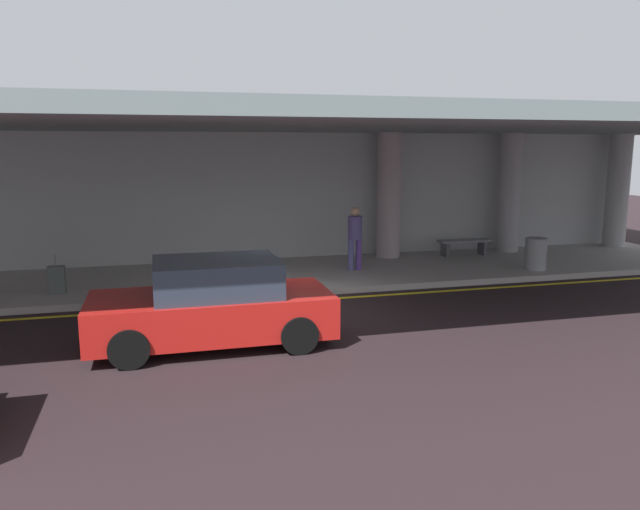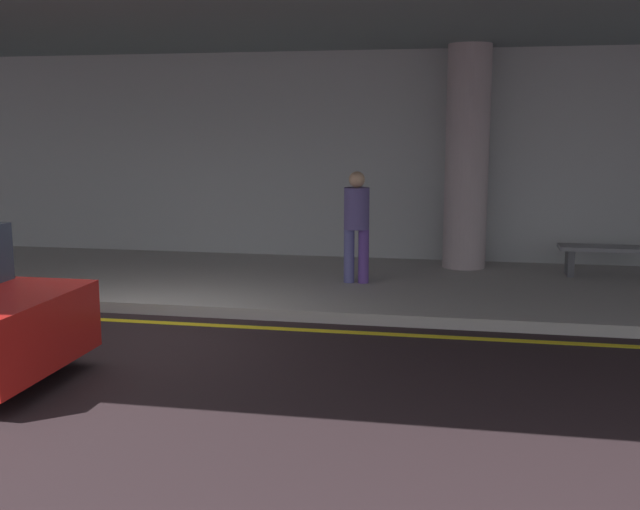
{
  "view_description": "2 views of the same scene",
  "coord_description": "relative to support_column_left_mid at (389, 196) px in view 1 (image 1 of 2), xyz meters",
  "views": [
    {
      "loc": [
        -2.63,
        -12.3,
        3.4
      ],
      "look_at": [
        0.99,
        1.23,
        0.91
      ],
      "focal_mm": 34.34,
      "sensor_mm": 36.0,
      "label": 1
    },
    {
      "loc": [
        4.01,
        -8.28,
        2.47
      ],
      "look_at": [
        2.11,
        1.55,
        0.79
      ],
      "focal_mm": 42.72,
      "sensor_mm": 36.0,
      "label": 2
    }
  ],
  "objects": [
    {
      "name": "car_red_no2",
      "position": [
        -5.77,
        -6.53,
        -1.26
      ],
      "size": [
        4.1,
        1.92,
        1.5
      ],
      "rotation": [
        0.0,
        0.0,
        3.2
      ],
      "color": "red",
      "rests_on": "ground"
    },
    {
      "name": "terminal_back_wall",
      "position": [
        -4.0,
        0.77,
        -0.07
      ],
      "size": [
        26.0,
        0.3,
        3.8
      ],
      "primitive_type": "cube",
      "color": "#ACAEAF",
      "rests_on": "ground"
    },
    {
      "name": "trash_bin_steel",
      "position": [
        3.1,
        -2.85,
        -1.4
      ],
      "size": [
        0.56,
        0.56,
        0.85
      ],
      "primitive_type": "cylinder",
      "color": "gray",
      "rests_on": "sidewalk"
    },
    {
      "name": "bench_metal",
      "position": [
        2.28,
        -0.43,
        -1.47
      ],
      "size": [
        1.6,
        0.5,
        0.48
      ],
      "color": "slate",
      "rests_on": "sidewalk"
    },
    {
      "name": "suitcase_upright_primary",
      "position": [
        -8.87,
        -2.45,
        -1.51
      ],
      "size": [
        0.36,
        0.22,
        0.9
      ],
      "rotation": [
        0.0,
        0.0,
        0.18
      ],
      "color": "#515A56",
      "rests_on": "sidewalk"
    },
    {
      "name": "traveler_with_luggage",
      "position": [
        -1.59,
        -1.65,
        -0.86
      ],
      "size": [
        0.38,
        0.38,
        1.68
      ],
      "rotation": [
        0.0,
        0.0,
        1.86
      ],
      "color": "#565592",
      "rests_on": "sidewalk"
    },
    {
      "name": "ceiling_overhang",
      "position": [
        -4.0,
        -1.98,
        1.97
      ],
      "size": [
        28.0,
        13.2,
        0.3
      ],
      "primitive_type": "cube",
      "color": "gray",
      "rests_on": "support_column_far_left"
    },
    {
      "name": "ground_plane",
      "position": [
        -4.0,
        -4.58,
        -1.97
      ],
      "size": [
        60.0,
        60.0,
        0.0
      ],
      "primitive_type": "plane",
      "color": "black"
    },
    {
      "name": "support_column_left_mid",
      "position": [
        0.0,
        0.0,
        0.0
      ],
      "size": [
        0.71,
        0.71,
        3.65
      ],
      "primitive_type": "cylinder",
      "color": "#AD9A9E",
      "rests_on": "sidewalk"
    },
    {
      "name": "lane_stripe_yellow",
      "position": [
        -4.0,
        -3.94,
        -1.97
      ],
      "size": [
        26.0,
        0.14,
        0.01
      ],
      "primitive_type": "cube",
      "color": "yellow",
      "rests_on": "ground"
    },
    {
      "name": "support_column_right_mid",
      "position": [
        8.0,
        0.0,
        0.0
      ],
      "size": [
        0.71,
        0.71,
        3.65
      ],
      "primitive_type": "cylinder",
      "color": "#A2A1A3",
      "rests_on": "sidewalk"
    },
    {
      "name": "support_column_center",
      "position": [
        4.0,
        0.0,
        0.0
      ],
      "size": [
        0.71,
        0.71,
        3.65
      ],
      "primitive_type": "cylinder",
      "color": "#A09CA0",
      "rests_on": "sidewalk"
    },
    {
      "name": "sidewalk",
      "position": [
        -4.0,
        -1.48,
        -1.9
      ],
      "size": [
        26.0,
        4.2,
        0.15
      ],
      "primitive_type": "cube",
      "color": "#A69F9C",
      "rests_on": "ground"
    }
  ]
}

